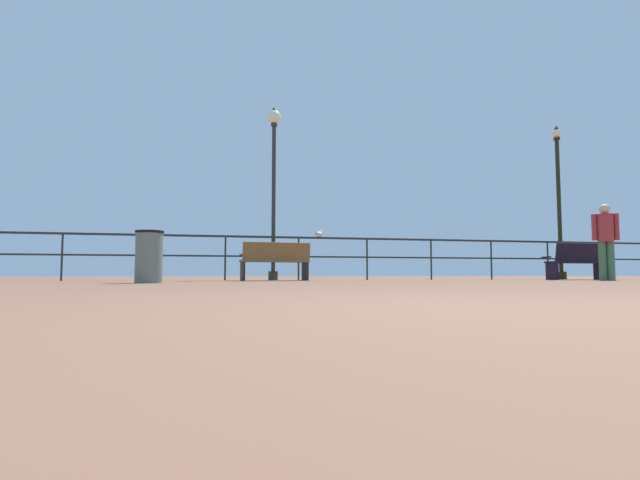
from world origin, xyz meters
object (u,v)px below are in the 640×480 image
Objects in this scene: lamppost_center at (274,169)px; lamppost_right at (559,200)px; seagull_on_rail at (320,234)px; person_by_bench at (606,236)px; trash_bin at (149,257)px; bench_near_left at (275,259)px; bench_near_right at (579,260)px.

lamppost_center is 0.98× the size of lamppost_right.
seagull_on_rail is at bearing -12.88° from lamppost_center.
person_by_bench is at bearing -18.58° from seagull_on_rail.
bench_near_left is at bearing 44.48° from trash_bin.
bench_near_right is 0.35× the size of lamppost_right.
lamppost_right is at bearing 7.72° from bench_near_left.
bench_near_right is at bearing 74.83° from person_by_bench.
seagull_on_rail is (1.13, -0.26, -1.63)m from lamppost_center.
seagull_on_rail is at bearing -177.96° from lamppost_right.
lamppost_center reaches higher than bench_near_right.
lamppost_right reaches higher than bench_near_left.
bench_near_right is 2.17m from lamppost_right.
bench_near_right is at bearing 12.83° from trash_bin.
bench_near_left is 0.35× the size of lamppost_right.
seagull_on_rail is at bearing 35.84° from bench_near_left.
lamppost_right is 11.64m from trash_bin.
person_by_bench is at bearing -107.51° from lamppost_right.
bench_near_right is at bearing -8.31° from lamppost_center.
lamppost_right is at bearing 69.98° from bench_near_right.
lamppost_right reaches higher than lamppost_center.
person_by_bench is at bearing -9.47° from bench_near_left.
bench_near_left is 2.59m from lamppost_center.
bench_near_right reaches higher than trash_bin.
lamppost_right is 13.86× the size of seagull_on_rail.
bench_near_left is 8.75m from lamppost_right.
lamppost_center is 13.56× the size of seagull_on_rail.
trash_bin is (-10.50, -2.39, -0.08)m from bench_near_right.
trash_bin is at bearing -135.52° from bench_near_left.
bench_near_left is 4.83× the size of seagull_on_rail.
person_by_bench is at bearing 6.27° from trash_bin.
lamppost_center is 4.97m from trash_bin.
trash_bin is at bearing -173.73° from person_by_bench.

